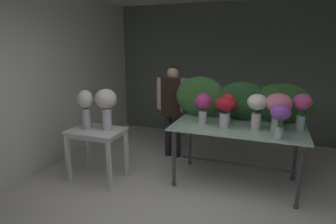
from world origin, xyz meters
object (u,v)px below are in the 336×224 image
Objects in this scene: display_table_glass at (237,135)px; vase_rosy_snapdragons at (279,106)px; vase_magenta_freesia at (203,105)px; vase_violet_lilies at (280,116)px; side_table_white at (97,137)px; florist at (173,102)px; vase_cream_lisianthus_tall at (106,104)px; vase_crimson_peonies at (225,108)px; vase_scarlet_anemones at (227,104)px; vase_ivory_ranunculus at (257,108)px; vase_white_roses_tall at (86,106)px; vase_fuchsia_tulips at (302,107)px.

display_table_glass is 3.54× the size of vase_rosy_snapdragons.
vase_magenta_freesia reaches higher than vase_violet_lilies.
side_table_white is 0.48× the size of florist.
side_table_white is 1.31× the size of vase_cream_lisianthus_tall.
vase_violet_lilies is (0.69, -0.22, 0.01)m from vase_crimson_peonies.
vase_rosy_snapdragons is 0.71m from vase_scarlet_anemones.
vase_ivory_ranunculus is at bearing -4.00° from vase_magenta_freesia.
vase_scarlet_anemones is at bearing 22.13° from side_table_white.
vase_crimson_peonies is 0.89× the size of vase_ivory_ranunculus.
side_table_white is 1.48m from florist.
vase_cream_lisianthus_tall reaches higher than vase_ivory_ranunculus.
display_table_glass is 0.76m from vase_violet_lilies.
side_table_white is 1.53× the size of vase_rosy_snapdragons.
vase_scarlet_anemones is (0.32, 0.17, -0.00)m from vase_magenta_freesia.
display_table_glass is at bearing 171.15° from vase_rosy_snapdragons.
vase_rosy_snapdragons reaches higher than vase_scarlet_anemones.
vase_rosy_snapdragons is 2.64m from vase_white_roses_tall.
vase_fuchsia_tulips is 0.97m from vase_scarlet_anemones.
vase_crimson_peonies is at bearing -174.32° from vase_rosy_snapdragons.
florist is 1.00m from vase_magenta_freesia.
vase_cream_lisianthus_tall reaches higher than vase_fuchsia_tulips.
vase_rosy_snapdragons is 0.89× the size of vase_white_roses_tall.
florist is at bearing 151.86° from display_table_glass.
vase_magenta_freesia is (1.43, 0.54, 0.47)m from side_table_white.
vase_crimson_peonies is (1.76, 0.45, 0.47)m from side_table_white.
vase_magenta_freesia is at bearing 164.53° from vase_crimson_peonies.
display_table_glass is 3.03× the size of vase_cream_lisianthus_tall.
side_table_white is (-1.93, -0.60, -0.07)m from display_table_glass.
vase_white_roses_tall is at bearing -161.18° from vase_magenta_freesia.
vase_scarlet_anemones is (-0.18, 0.12, 0.41)m from display_table_glass.
vase_magenta_freesia is (-1.00, 0.02, -0.06)m from vase_rosy_snapdragons.
vase_crimson_peonies is at bearing -88.06° from vase_scarlet_anemones.
vase_fuchsia_tulips reaches higher than vase_crimson_peonies.
vase_crimson_peonies is 0.34m from vase_magenta_freesia.
florist is at bearing 157.04° from vase_rosy_snapdragons.
vase_ivory_ranunculus is 0.96× the size of vase_rosy_snapdragons.
vase_magenta_freesia reaches higher than vase_scarlet_anemones.
vase_rosy_snapdragons reaches higher than vase_cream_lisianthus_tall.
vase_violet_lilies is (0.28, -0.26, -0.03)m from vase_ivory_ranunculus.
vase_rosy_snapdragons is at bearing -152.26° from vase_fuchsia_tulips.
vase_cream_lisianthus_tall is (-2.02, -0.43, -0.02)m from vase_ivory_ranunculus.
vase_rosy_snapdragons is 0.86× the size of vase_cream_lisianthus_tall.
vase_white_roses_tall is at bearing 179.63° from side_table_white.
vase_white_roses_tall is 0.96× the size of vase_cream_lisianthus_tall.
vase_magenta_freesia reaches higher than side_table_white.
vase_crimson_peonies reaches higher than display_table_glass.
vase_violet_lilies is (1.72, -1.01, 0.15)m from florist.
vase_fuchsia_tulips is 0.87× the size of vase_white_roses_tall.
vase_scarlet_anemones reaches higher than vase_violet_lilies.
display_table_glass is 0.69m from vase_rosy_snapdragons.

